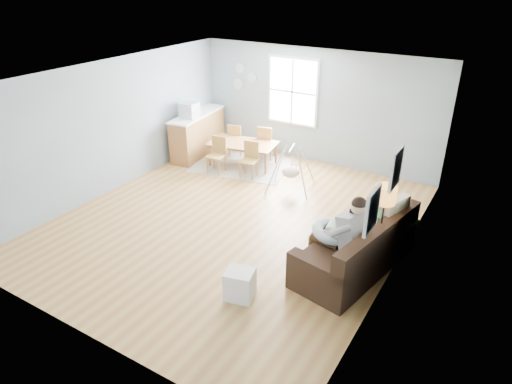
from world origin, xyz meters
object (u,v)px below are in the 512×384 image
Objects in this scene: dining_table at (242,154)px; baby_swing at (291,171)px; chair_sw at (218,153)px; storage_cube at (239,284)px; father at (342,232)px; chair_ne at (266,141)px; chair_se at (250,158)px; chair_nw at (236,138)px; floor_lamp at (384,202)px; monitor at (189,110)px; counter at (198,134)px; toddler at (364,220)px; sofa at (358,252)px.

dining_table is 1.72m from baby_swing.
dining_table is at bearing 65.50° from chair_sw.
baby_swing is (-1.02, 3.58, 0.20)m from storage_cube.
father is 1.67× the size of chair_ne.
chair_se is 0.96× the size of chair_ne.
dining_table is 1.95× the size of chair_nw.
floor_lamp is 4.91m from chair_sw.
monitor is at bearing 152.08° from father.
counter is at bearing 154.14° from floor_lamp.
chair_nw is (-1.00, 0.93, -0.00)m from chair_se.
chair_ne is (-3.85, 3.23, -0.78)m from floor_lamp.
toddler is 0.45× the size of counter.
storage_cube is (-1.51, -1.56, -1.04)m from floor_lamp.
chair_ne is at bearing 133.46° from father.
floor_lamp is 1.86× the size of chair_nw.
storage_cube is at bearing -128.49° from sofa.
chair_sw is at bearing 149.56° from father.
sofa is 1.97m from storage_cube.
chair_nw is 0.96m from counter.
sofa is 2.80× the size of chair_ne.
floor_lamp is 2.40m from storage_cube.
chair_se is at bearing -5.15° from monitor.
storage_cube is at bearing -44.56° from monitor.
father is 4.70m from dining_table.
storage_cube is 4.60m from chair_sw.
baby_swing reaches higher than sofa.
toddler reaches higher than dining_table.
sofa is at bearing -42.33° from baby_swing.
toddler is 1.06× the size of chair_se.
sofa is 0.98m from floor_lamp.
chair_sw is 0.98× the size of chair_ne.
toddler is 2.10× the size of monitor.
chair_nw is at bearing 123.97° from storage_cube.
father is 4.89m from chair_ne.
chair_se is 0.42× the size of counter.
chair_sw is at bearing -179.31° from baby_swing.
chair_sw is (-4.09, 1.79, -0.29)m from toddler.
counter is at bearing 167.83° from dining_table.
dining_table is at bearing 13.06° from monitor.
father reaches higher than baby_swing.
toddler is 0.76× the size of baby_swing.
monitor is at bearing -149.99° from chair_ne.
chair_se is (-3.14, 2.46, -0.31)m from father.
sofa is at bearing -32.99° from chair_se.
toddler is (-0.04, 0.23, 0.44)m from sofa.
toddler is 4.47m from chair_sw.
counter is at bearing 148.19° from chair_sw.
father is 5.37m from chair_nw.
sofa reaches higher than dining_table.
floor_lamp reaches higher than chair_se.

